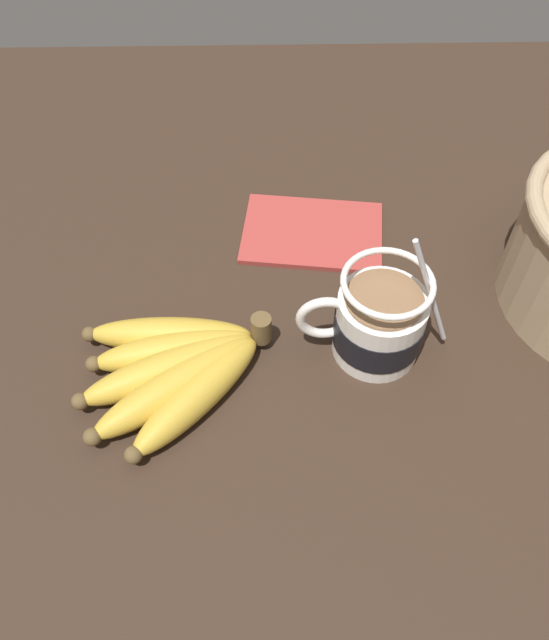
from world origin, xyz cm
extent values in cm
cube|color=#332319|center=(0.00, 0.00, 1.35)|extent=(110.59, 110.59, 2.70)
cylinder|color=white|center=(-8.31, 3.11, 6.40)|extent=(8.39, 8.39, 7.42)
cylinder|color=black|center=(-8.31, 3.11, 6.14)|extent=(8.59, 8.59, 3.44)
torus|color=white|center=(-3.17, 3.11, 7.61)|extent=(5.62, 0.90, 5.62)
cylinder|color=#846042|center=(-8.31, 3.11, 10.21)|extent=(7.19, 7.19, 0.40)
torus|color=white|center=(-8.31, 3.11, 12.52)|extent=(8.39, 8.39, 0.60)
cylinder|color=silver|center=(-12.35, 3.11, 10.89)|extent=(5.62, 0.50, 13.57)
ellipsoid|color=silver|center=(-9.78, 3.11, 4.20)|extent=(3.00, 2.00, 0.80)
cylinder|color=brown|center=(2.85, 2.59, 5.47)|extent=(2.00, 2.00, 3.00)
ellipsoid|color=gold|center=(11.73, 2.35, 4.42)|extent=(15.86, 3.89, 3.46)
sphere|color=brown|center=(19.62, 2.13, 4.42)|extent=(1.56, 1.56, 1.56)
ellipsoid|color=gold|center=(11.25, 4.22, 4.44)|extent=(15.51, 6.30, 3.49)
sphere|color=brown|center=(18.67, 5.66, 4.44)|extent=(1.57, 1.57, 1.57)
ellipsoid|color=gold|center=(11.50, 6.36, 4.50)|extent=(16.91, 10.05, 3.61)
sphere|color=brown|center=(19.23, 9.72, 4.50)|extent=(1.63, 1.63, 1.63)
ellipsoid|color=gold|center=(10.61, 8.25, 4.54)|extent=(16.09, 13.12, 3.69)
sphere|color=brown|center=(17.57, 13.32, 4.54)|extent=(1.66, 1.66, 1.66)
ellipsoid|color=gold|center=(8.67, 9.20, 4.49)|extent=(13.02, 14.10, 3.58)
sphere|color=brown|center=(13.84, 15.07, 4.49)|extent=(1.61, 1.61, 1.61)
cube|color=#A33833|center=(-3.11, -12.98, 3.00)|extent=(17.11, 13.00, 0.60)
camera|label=1|loc=(2.33, 38.72, 53.28)|focal=35.00mm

